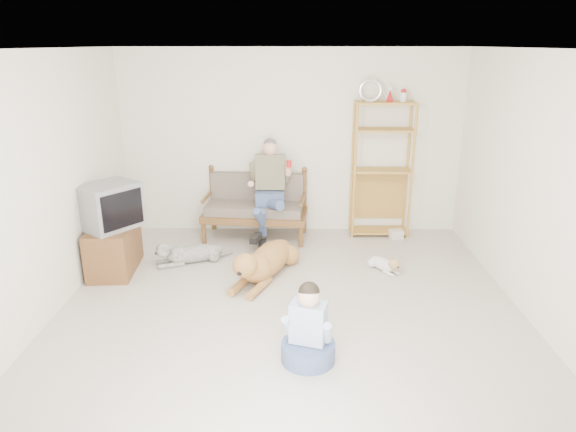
{
  "coord_description": "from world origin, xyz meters",
  "views": [
    {
      "loc": [
        0.04,
        -4.75,
        2.75
      ],
      "look_at": [
        -0.03,
        1.0,
        0.8
      ],
      "focal_mm": 32.0,
      "sensor_mm": 36.0,
      "label": 1
    }
  ],
  "objects_px": {
    "etagere": "(381,169)",
    "tv_stand": "(114,248)",
    "golden_retriever": "(264,262)",
    "loveseat": "(255,205)"
  },
  "relations": [
    {
      "from": "etagere",
      "to": "golden_retriever",
      "type": "bearing_deg",
      "value": -136.84
    },
    {
      "from": "etagere",
      "to": "tv_stand",
      "type": "xyz_separation_m",
      "value": [
        -3.54,
        -1.35,
        -0.71
      ]
    },
    {
      "from": "tv_stand",
      "to": "etagere",
      "type": "bearing_deg",
      "value": 17.08
    },
    {
      "from": "etagere",
      "to": "tv_stand",
      "type": "distance_m",
      "value": 3.86
    },
    {
      "from": "loveseat",
      "to": "etagere",
      "type": "bearing_deg",
      "value": 8.6
    },
    {
      "from": "loveseat",
      "to": "etagere",
      "type": "relative_size",
      "value": 0.68
    },
    {
      "from": "tv_stand",
      "to": "golden_retriever",
      "type": "distance_m",
      "value": 1.91
    },
    {
      "from": "etagere",
      "to": "tv_stand",
      "type": "relative_size",
      "value": 2.46
    },
    {
      "from": "tv_stand",
      "to": "golden_retriever",
      "type": "xyz_separation_m",
      "value": [
        1.9,
        -0.18,
        -0.1
      ]
    },
    {
      "from": "golden_retriever",
      "to": "etagere",
      "type": "bearing_deg",
      "value": 65.47
    }
  ]
}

